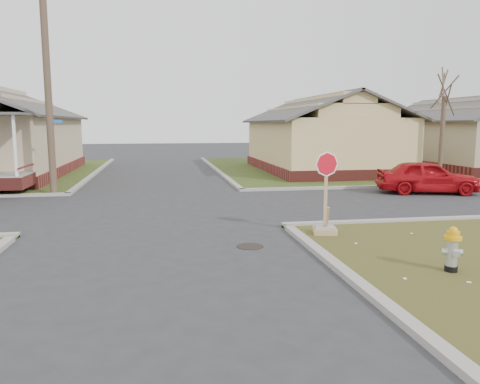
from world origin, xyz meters
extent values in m
plane|color=#2C2C2E|center=(0.00, 0.00, 0.00)|extent=(120.00, 120.00, 0.00)
cube|color=#2E4017|center=(22.00, 18.00, 0.03)|extent=(37.00, 19.00, 0.05)
cylinder|color=black|center=(2.20, -0.50, 0.01)|extent=(0.64, 0.64, 0.01)
cube|color=maroon|center=(10.00, 16.50, 0.30)|extent=(7.20, 11.20, 0.60)
cube|color=#DCBD81|center=(10.00, 16.50, 1.90)|extent=(7.00, 11.00, 2.60)
cube|color=maroon|center=(20.00, 16.50, 0.30)|extent=(7.20, 11.20, 0.60)
cube|color=tan|center=(20.00, 16.50, 1.90)|extent=(7.00, 11.00, 2.60)
cylinder|color=#49342A|center=(-4.20, 8.90, 4.50)|extent=(0.28, 0.28, 9.00)
cylinder|color=#49342A|center=(14.00, 10.20, 2.15)|extent=(0.22, 0.22, 4.20)
cylinder|color=black|center=(5.68, -3.17, 0.11)|extent=(0.24, 0.24, 0.11)
cylinder|color=silver|center=(5.68, -3.17, 0.42)|extent=(0.21, 0.21, 0.51)
sphere|color=silver|center=(5.68, -3.17, 0.67)|extent=(0.21, 0.21, 0.21)
cylinder|color=#EBA70C|center=(5.68, -3.17, 0.72)|extent=(0.33, 0.33, 0.07)
cylinder|color=#EBA70C|center=(5.68, -3.17, 0.79)|extent=(0.24, 0.24, 0.11)
sphere|color=#EBA70C|center=(5.68, -3.17, 0.86)|extent=(0.17, 0.17, 0.17)
cube|color=#A48259|center=(4.35, 0.29, 0.12)|extent=(0.60, 0.60, 0.14)
cube|color=#9A958D|center=(4.35, 0.29, 0.21)|extent=(0.48, 0.48, 0.04)
cube|color=#A48259|center=(4.35, 0.29, 1.16)|extent=(0.09, 0.04, 2.02)
cylinder|color=red|center=(4.35, 0.25, 1.88)|extent=(0.54, 0.24, 0.58)
cylinder|color=white|center=(4.35, 0.26, 1.88)|extent=(0.61, 0.27, 0.65)
imported|color=#AE0C12|center=(11.20, 6.75, 0.70)|extent=(4.37, 2.64, 1.39)
camera|label=1|loc=(0.13, -11.15, 2.90)|focal=35.00mm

